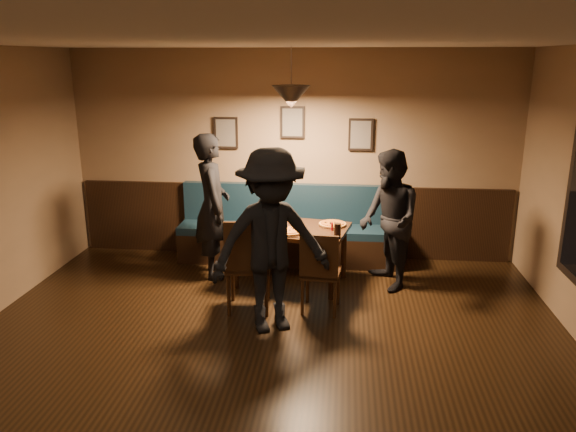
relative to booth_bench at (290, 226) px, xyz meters
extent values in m
plane|color=black|center=(0.00, -3.20, -0.50)|extent=(7.00, 7.00, 0.00)
plane|color=silver|center=(0.00, -3.20, 2.30)|extent=(7.00, 7.00, 0.00)
plane|color=#8C704F|center=(0.00, 0.30, 0.90)|extent=(6.00, 0.00, 6.00)
cube|color=black|center=(0.00, 0.27, 0.00)|extent=(5.88, 0.06, 1.00)
cube|color=black|center=(-0.90, 0.27, 1.20)|extent=(0.32, 0.04, 0.42)
cube|color=black|center=(0.00, 0.27, 1.35)|extent=(0.32, 0.04, 0.42)
cube|color=black|center=(0.90, 0.27, 1.20)|extent=(0.32, 0.04, 0.42)
cone|color=black|center=(0.08, -0.76, 1.75)|extent=(0.44, 0.44, 0.25)
cube|color=black|center=(0.08, -0.76, -0.14)|extent=(1.47, 1.09, 0.71)
imported|color=black|center=(-0.92, -0.59, 0.40)|extent=(0.61, 0.76, 1.81)
imported|color=black|center=(1.24, -0.75, 0.33)|extent=(0.85, 0.96, 1.66)
imported|color=black|center=(0.00, -1.98, 0.43)|extent=(1.38, 1.11, 1.86)
cylinder|color=orange|center=(-0.39, -0.63, 0.23)|extent=(0.42, 0.42, 0.04)
cylinder|color=orange|center=(0.08, -0.98, 0.23)|extent=(0.37, 0.37, 0.04)
cylinder|color=orange|center=(0.57, -0.64, 0.23)|extent=(0.35, 0.35, 0.04)
cylinder|color=black|center=(0.64, -1.10, 0.29)|extent=(0.08, 0.08, 0.17)
cylinder|color=#AB0514|center=(0.57, -0.84, 0.27)|extent=(0.03, 0.03, 0.11)
cube|color=#1D6F37|center=(-0.52, -0.51, 0.21)|extent=(0.19, 0.19, 0.01)
cube|color=#217E24|center=(-0.44, -1.04, 0.21)|extent=(0.17, 0.17, 0.01)
cube|color=silver|center=(0.09, -1.17, 0.21)|extent=(0.20, 0.03, 0.00)
camera|label=1|loc=(0.69, -7.17, 2.17)|focal=35.01mm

